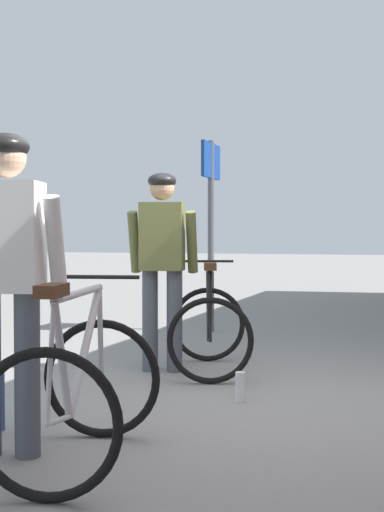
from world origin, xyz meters
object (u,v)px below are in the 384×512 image
Objects in this scene: water_bottle_near_the_bikes at (240,387)px; platform_sign_post at (211,203)px; cyclist_far_in_white at (7,264)px; bicycle_far_silver at (77,390)px; bicycle_near_black at (209,327)px; cyclist_near_in_olive at (162,253)px.

water_bottle_near_the_bikes is 4.00m from platform_sign_post.
water_bottle_near_the_bikes is (0.90, 1.60, -0.95)m from cyclist_far_in_white.
platform_sign_post reaches higher than cyclist_far_in_white.
water_bottle_near_the_bikes is at bearing 74.27° from bicycle_far_silver.
cyclist_far_in_white is at bearing -98.04° from bicycle_near_black.
cyclist_far_in_white is 2.68m from bicycle_near_black.
bicycle_near_black is at bearing 91.70° from bicycle_far_silver.
platform_sign_post is at bearing 99.11° from bicycle_far_silver.
bicycle_far_silver reaches higher than water_bottle_near_the_bikes.
cyclist_near_in_olive is 1.48× the size of bicycle_far_silver.
bicycle_near_black is (0.36, 2.58, -0.65)m from cyclist_far_in_white.
cyclist_near_in_olive reaches higher than bicycle_near_black.
cyclist_far_in_white is at bearing -119.39° from water_bottle_near_the_bikes.
bicycle_near_black is at bearing 14.96° from cyclist_near_in_olive.
bicycle_far_silver is (0.44, -0.03, -0.65)m from cyclist_far_in_white.
platform_sign_post reaches higher than bicycle_far_silver.
cyclist_near_in_olive is 0.77m from bicycle_near_black.
cyclist_near_in_olive is 2.63m from bicycle_far_silver.
cyclist_far_in_white is 8.13× the size of water_bottle_near_the_bikes.
water_bottle_near_the_bikes is at bearing -61.26° from bicycle_near_black.
cyclist_near_in_olive is at bearing -82.59° from platform_sign_post.
cyclist_near_in_olive and cyclist_far_in_white have the same top height.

